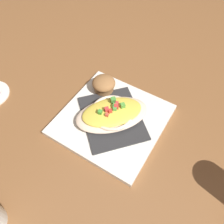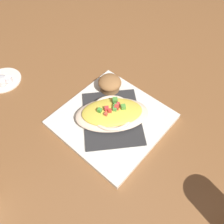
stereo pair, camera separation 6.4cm
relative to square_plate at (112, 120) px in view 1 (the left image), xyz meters
The scene contains 5 objects.
ground_plane 0.01m from the square_plate, ahead, with size 2.60×2.60×0.00m, color brown.
square_plate is the anchor object (origin of this frame).
folded_napkin 0.01m from the square_plate, ahead, with size 0.16×0.20×0.01m, color #2C2C2D.
gratin_dish 0.03m from the square_plate, 75.44° to the right, with size 0.22×0.24×0.05m.
muffin 0.12m from the square_plate, 42.53° to the right, with size 0.07×0.07×0.05m.
Camera 1 is at (-0.21, 0.32, 0.56)m, focal length 36.61 mm.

